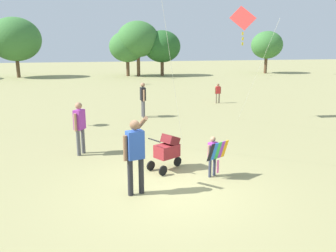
{
  "coord_description": "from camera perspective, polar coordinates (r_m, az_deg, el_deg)",
  "views": [
    {
      "loc": [
        -1.68,
        -7.74,
        3.51
      ],
      "look_at": [
        0.28,
        1.23,
        1.3
      ],
      "focal_mm": 36.95,
      "sensor_mm": 36.0,
      "label": 1
    }
  ],
  "objects": [
    {
      "name": "person_couple_left",
      "position": [
        20.84,
        8.24,
        5.63
      ],
      "size": [
        0.38,
        0.16,
        1.17
      ],
      "color": "#7F705B",
      "rests_on": "ground"
    },
    {
      "name": "kite_orange_delta",
      "position": [
        16.21,
        12.31,
        16.57
      ],
      "size": [
        1.04,
        3.83,
        5.12
      ],
      "color": "red",
      "rests_on": "ground"
    },
    {
      "name": "stroller",
      "position": [
        9.73,
        -0.09,
        -3.83
      ],
      "size": [
        1.08,
        0.85,
        1.03
      ],
      "color": "black",
      "rests_on": "ground"
    },
    {
      "name": "person_red_shirt",
      "position": [
        11.3,
        -14.37,
        0.31
      ],
      "size": [
        0.39,
        0.48,
        1.71
      ],
      "color": "#4C4C51",
      "rests_on": "ground"
    },
    {
      "name": "treeline_distant",
      "position": [
        38.01,
        -17.5,
        13.38
      ],
      "size": [
        41.45,
        5.62,
        6.7
      ],
      "color": "brown",
      "rests_on": "ground"
    },
    {
      "name": "ground_plane",
      "position": [
        8.66,
        -0.09,
        -10.37
      ],
      "size": [
        120.0,
        120.0,
        0.0
      ],
      "primitive_type": "plane",
      "color": "#938E5B"
    },
    {
      "name": "child_with_butterfly_kite",
      "position": [
        9.27,
        7.52,
        -4.42
      ],
      "size": [
        0.67,
        0.51,
        1.11
      ],
      "color": "#33384C",
      "rests_on": "ground"
    },
    {
      "name": "person_adult_flyer",
      "position": [
        8.06,
        -5.45,
        -4.0
      ],
      "size": [
        0.6,
        0.65,
        1.89
      ],
      "color": "#232328",
      "rests_on": "ground"
    },
    {
      "name": "person_sitting_far",
      "position": [
        16.67,
        -4.16,
        4.8
      ],
      "size": [
        0.25,
        0.54,
        1.67
      ],
      "color": "#4C4C51",
      "rests_on": "ground"
    }
  ]
}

